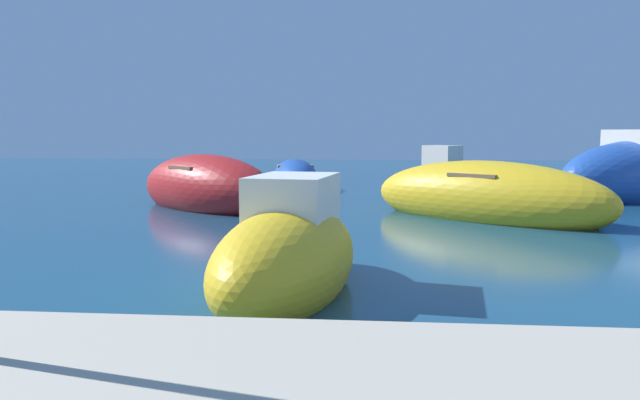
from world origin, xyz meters
TOP-DOWN VIEW (x-y plane):
  - moored_boat_0 at (-7.77, 0.77)m, footprint 2.12×4.09m
  - moored_boat_2 at (-11.32, 9.51)m, footprint 5.45×5.09m
  - moored_boat_5 at (-9.55, 14.95)m, footprint 2.44×4.50m
  - moored_boat_6 at (-4.43, 15.48)m, footprint 3.29×3.45m
  - moored_boat_7 at (-3.96, 8.01)m, footprint 6.15×5.42m

SIDE VIEW (x-z plane):
  - moored_boat_5 at x=-9.55m, z-range -0.32..1.12m
  - moored_boat_6 at x=-4.43m, z-range -0.49..1.38m
  - moored_boat_0 at x=-7.77m, z-range -0.45..1.40m
  - moored_boat_7 at x=-3.96m, z-range -0.40..1.41m
  - moored_boat_2 at x=-11.32m, z-range -0.43..1.48m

